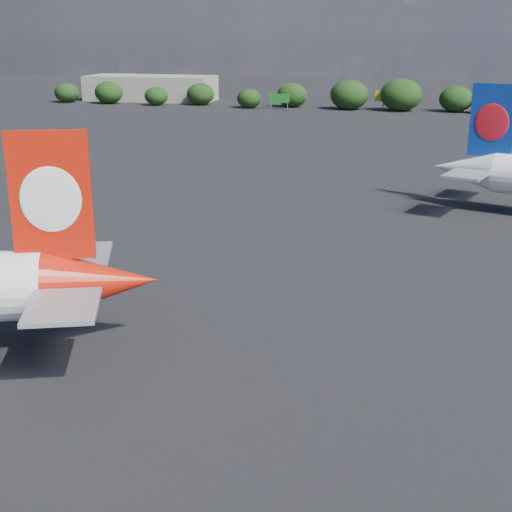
# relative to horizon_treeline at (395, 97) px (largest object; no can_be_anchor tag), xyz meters

# --- Properties ---
(ground) EXTENTS (500.00, 500.00, 0.00)m
(ground) POSITION_rel_horizon_treeline_xyz_m (-15.27, -120.24, -3.85)
(ground) COLOR black
(ground) RESTS_ON ground
(terminal_building) EXTENTS (42.00, 16.00, 8.00)m
(terminal_building) POSITION_rel_horizon_treeline_xyz_m (-80.27, 11.76, 0.15)
(terminal_building) COLOR gray
(terminal_building) RESTS_ON ground
(highway_sign) EXTENTS (6.00, 0.30, 4.50)m
(highway_sign) POSITION_rel_horizon_treeline_xyz_m (-33.27, -4.24, -0.72)
(highway_sign) COLOR #16701D
(highway_sign) RESTS_ON ground
(billboard_yellow) EXTENTS (5.00, 0.30, 5.50)m
(billboard_yellow) POSITION_rel_horizon_treeline_xyz_m (-3.27, 1.76, 0.02)
(billboard_yellow) COLOR gold
(billboard_yellow) RESTS_ON ground
(horizon_treeline) EXTENTS (202.70, 12.79, 9.25)m
(horizon_treeline) POSITION_rel_horizon_treeline_xyz_m (0.00, 0.00, 0.00)
(horizon_treeline) COLOR black
(horizon_treeline) RESTS_ON ground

